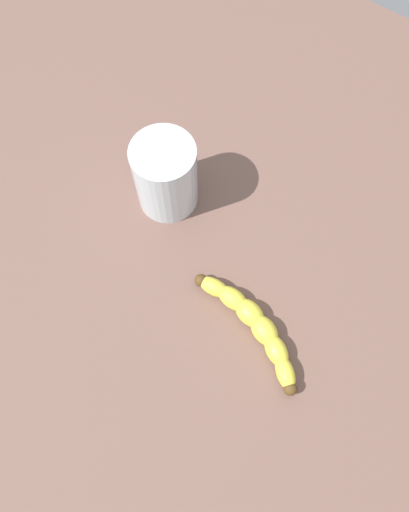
% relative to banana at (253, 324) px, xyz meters
% --- Properties ---
extents(wooden_tabletop, '(1.20, 1.20, 0.03)m').
position_rel_banana_xyz_m(wooden_tabletop, '(-0.16, 0.08, -0.03)').
color(wooden_tabletop, brown).
rests_on(wooden_tabletop, ground).
extents(banana, '(0.21, 0.09, 0.03)m').
position_rel_banana_xyz_m(banana, '(0.00, 0.00, 0.00)').
color(banana, yellow).
rests_on(banana, wooden_tabletop).
extents(smoothie_glass, '(0.10, 0.10, 0.13)m').
position_rel_banana_xyz_m(smoothie_glass, '(-0.23, 0.11, 0.04)').
color(smoothie_glass, silver).
rests_on(smoothie_glass, wooden_tabletop).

